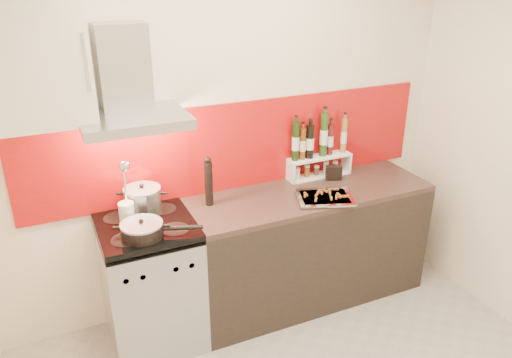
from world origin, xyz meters
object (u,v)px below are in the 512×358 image
stock_pot (143,200)px  baking_tray (325,197)px  range_stove (152,285)px  saute_pan (143,230)px  pepper_mill (209,182)px  counter (308,245)px

stock_pot → baking_tray: bearing=-14.3°
range_stove → saute_pan: 0.54m
range_stove → pepper_mill: 0.79m
stock_pot → saute_pan: bearing=-102.9°
stock_pot → counter: bearing=-7.3°
stock_pot → saute_pan: (-0.07, -0.31, -0.04)m
baking_tray → range_stove: bearing=173.1°
counter → saute_pan: saute_pan is taller
pepper_mill → baking_tray: size_ratio=0.76×
counter → baking_tray: bearing=-80.4°
counter → stock_pot: stock_pot is taller
counter → stock_pot: size_ratio=7.42×
saute_pan → baking_tray: saute_pan is taller
stock_pot → pepper_mill: pepper_mill is taller
baking_tray → pepper_mill: bearing=161.4°
stock_pot → pepper_mill: bearing=-6.3°
counter → stock_pot: (-1.17, 0.15, 0.55)m
baking_tray → saute_pan: bearing=-179.8°
range_stove → counter: bearing=0.2°
stock_pot → saute_pan: size_ratio=0.51×
range_stove → counter: range_stove is taller
counter → pepper_mill: size_ratio=5.13×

